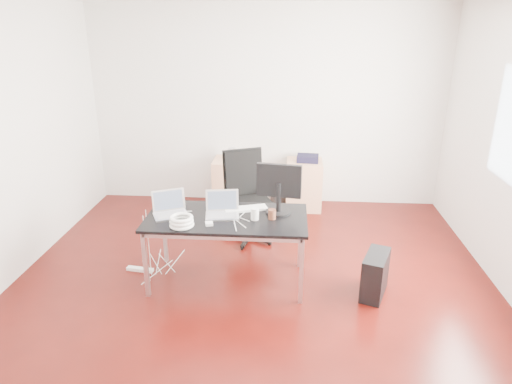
# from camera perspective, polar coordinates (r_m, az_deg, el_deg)

# --- Properties ---
(room_shell) EXTENTS (5.00, 5.00, 5.00)m
(room_shell) POSITION_cam_1_polar(r_m,az_deg,el_deg) (4.16, -0.06, 4.47)
(room_shell) COLOR #370906
(room_shell) RESTS_ON ground
(desk) EXTENTS (1.60, 0.80, 0.73)m
(desk) POSITION_cam_1_polar(r_m,az_deg,el_deg) (4.58, -3.68, -3.69)
(desk) COLOR black
(desk) RESTS_ON ground
(office_chair) EXTENTS (0.63, 0.65, 1.08)m
(office_chair) POSITION_cam_1_polar(r_m,az_deg,el_deg) (5.57, -1.13, 0.07)
(office_chair) COLOR black
(office_chair) RESTS_ON ground
(filing_cabinet_left) EXTENTS (0.50, 0.50, 0.70)m
(filing_cabinet_left) POSITION_cam_1_polar(r_m,az_deg,el_deg) (6.64, -3.08, 1.16)
(filing_cabinet_left) COLOR tan
(filing_cabinet_left) RESTS_ON ground
(filing_cabinet_right) EXTENTS (0.50, 0.50, 0.70)m
(filing_cabinet_right) POSITION_cam_1_polar(r_m,az_deg,el_deg) (6.60, 5.99, 0.93)
(filing_cabinet_right) COLOR tan
(filing_cabinet_right) RESTS_ON ground
(pc_tower) EXTENTS (0.34, 0.49, 0.44)m
(pc_tower) POSITION_cam_1_polar(r_m,az_deg,el_deg) (4.70, 14.66, -9.97)
(pc_tower) COLOR black
(pc_tower) RESTS_ON ground
(wastebasket) EXTENTS (0.30, 0.30, 0.28)m
(wastebasket) POSITION_cam_1_polar(r_m,az_deg,el_deg) (6.68, 2.86, -0.62)
(wastebasket) COLOR black
(wastebasket) RESTS_ON ground
(power_strip) EXTENTS (0.31, 0.10, 0.04)m
(power_strip) POSITION_cam_1_polar(r_m,az_deg,el_deg) (5.20, -14.29, -9.35)
(power_strip) COLOR white
(power_strip) RESTS_ON ground
(laptop_left) EXTENTS (0.41, 0.37, 0.23)m
(laptop_left) POSITION_cam_1_polar(r_m,az_deg,el_deg) (4.66, -10.73, -2.11)
(laptop_left) COLOR silver
(laptop_left) RESTS_ON desk
(laptop_right) EXTENTS (0.36, 0.30, 0.23)m
(laptop_right) POSITION_cam_1_polar(r_m,az_deg,el_deg) (4.59, -4.26, -2.19)
(laptop_right) COLOR silver
(laptop_right) RESTS_ON desk
(monitor) EXTENTS (0.45, 0.26, 0.51)m
(monitor) POSITION_cam_1_polar(r_m,az_deg,el_deg) (4.56, 2.88, 0.76)
(monitor) COLOR black
(monitor) RESTS_ON desk
(keyboard) EXTENTS (0.46, 0.27, 0.02)m
(keyboard) POSITION_cam_1_polar(r_m,az_deg,el_deg) (4.71, -1.29, -2.11)
(keyboard) COLOR white
(keyboard) RESTS_ON desk
(cup_white) EXTENTS (0.10, 0.10, 0.12)m
(cup_white) POSITION_cam_1_polar(r_m,az_deg,el_deg) (4.46, -0.14, -2.75)
(cup_white) COLOR white
(cup_white) RESTS_ON desk
(cup_brown) EXTENTS (0.09, 0.09, 0.10)m
(cup_brown) POSITION_cam_1_polar(r_m,az_deg,el_deg) (4.48, 2.01, -2.80)
(cup_brown) COLOR brown
(cup_brown) RESTS_ON desk
(cable_coil) EXTENTS (0.24, 0.24, 0.11)m
(cable_coil) POSITION_cam_1_polar(r_m,az_deg,el_deg) (4.37, -9.29, -3.64)
(cable_coil) COLOR white
(cable_coil) RESTS_ON desk
(power_adapter) EXTENTS (0.09, 0.09, 0.03)m
(power_adapter) POSITION_cam_1_polar(r_m,az_deg,el_deg) (4.38, -5.88, -3.96)
(power_adapter) COLOR white
(power_adapter) RESTS_ON desk
(speaker) EXTENTS (0.11, 0.10, 0.18)m
(speaker) POSITION_cam_1_polar(r_m,az_deg,el_deg) (6.49, -3.03, 4.77)
(speaker) COLOR #9E9E9E
(speaker) RESTS_ON filing_cabinet_left
(navy_garment) EXTENTS (0.32, 0.26, 0.09)m
(navy_garment) POSITION_cam_1_polar(r_m,az_deg,el_deg) (6.47, 6.49, 4.21)
(navy_garment) COLOR black
(navy_garment) RESTS_ON filing_cabinet_right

